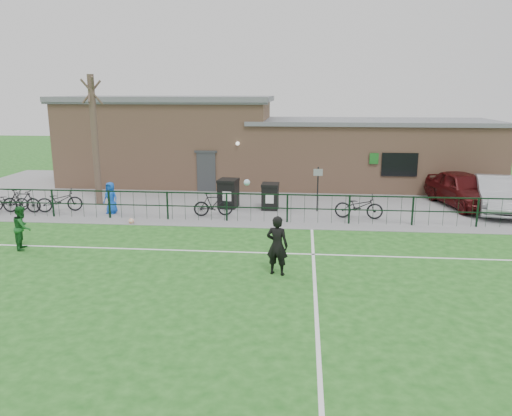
# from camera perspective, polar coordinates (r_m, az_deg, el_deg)

# --- Properties ---
(ground) EXTENTS (90.00, 90.00, 0.00)m
(ground) POSITION_cam_1_polar(r_m,az_deg,el_deg) (13.05, -2.10, -10.66)
(ground) COLOR #1C5819
(ground) RESTS_ON ground
(paving_strip) EXTENTS (34.00, 13.00, 0.02)m
(paving_strip) POSITION_cam_1_polar(r_m,az_deg,el_deg) (25.91, 1.77, 1.55)
(paving_strip) COLOR gray
(paving_strip) RESTS_ON ground
(pitch_line_touch) EXTENTS (28.00, 0.10, 0.01)m
(pitch_line_touch) POSITION_cam_1_polar(r_m,az_deg,el_deg) (20.38, 0.74, -1.73)
(pitch_line_touch) COLOR white
(pitch_line_touch) RESTS_ON ground
(pitch_line_mid) EXTENTS (28.00, 0.10, 0.01)m
(pitch_line_mid) POSITION_cam_1_polar(r_m,az_deg,el_deg) (16.76, -0.32, -5.10)
(pitch_line_mid) COLOR white
(pitch_line_mid) RESTS_ON ground
(pitch_line_perp) EXTENTS (0.10, 16.00, 0.01)m
(pitch_line_perp) POSITION_cam_1_polar(r_m,az_deg,el_deg) (12.96, 6.86, -10.92)
(pitch_line_perp) COLOR white
(pitch_line_perp) RESTS_ON ground
(perimeter_fence) EXTENTS (28.00, 0.10, 1.20)m
(perimeter_fence) POSITION_cam_1_polar(r_m,az_deg,el_deg) (20.43, 0.79, 0.03)
(perimeter_fence) COLOR black
(perimeter_fence) RESTS_ON ground
(bare_tree) EXTENTS (0.30, 0.30, 6.00)m
(bare_tree) POSITION_cam_1_polar(r_m,az_deg,el_deg) (24.40, -17.92, 7.28)
(bare_tree) COLOR #4A372D
(bare_tree) RESTS_ON ground
(wheelie_bin_left) EXTENTS (0.92, 1.02, 1.23)m
(wheelie_bin_left) POSITION_cam_1_polar(r_m,az_deg,el_deg) (22.96, -3.17, 1.59)
(wheelie_bin_left) COLOR black
(wheelie_bin_left) RESTS_ON paving_strip
(wheelie_bin_right) EXTENTS (0.75, 0.84, 1.10)m
(wheelie_bin_right) POSITION_cam_1_polar(r_m,az_deg,el_deg) (22.60, 1.64, 1.24)
(wheelie_bin_right) COLOR black
(wheelie_bin_right) RESTS_ON paving_strip
(sign_post) EXTENTS (0.07, 0.07, 2.00)m
(sign_post) POSITION_cam_1_polar(r_m,az_deg,el_deg) (22.26, 7.05, 2.14)
(sign_post) COLOR black
(sign_post) RESTS_ON paving_strip
(car_maroon) EXTENTS (2.91, 5.08, 1.63)m
(car_maroon) POSITION_cam_1_polar(r_m,az_deg,el_deg) (24.99, 22.61, 2.00)
(car_maroon) COLOR #3F0B0C
(car_maroon) RESTS_ON paving_strip
(car_silver) EXTENTS (2.51, 4.92, 1.55)m
(car_silver) POSITION_cam_1_polar(r_m,az_deg,el_deg) (24.60, 25.71, 1.44)
(car_silver) COLOR #9EA0A5
(car_silver) RESTS_ON paving_strip
(bicycle_a) EXTENTS (1.78, 0.90, 0.89)m
(bicycle_a) POSITION_cam_1_polar(r_m,az_deg,el_deg) (24.91, -26.39, 0.73)
(bicycle_a) COLOR black
(bicycle_a) RESTS_ON paving_strip
(bicycle_b) EXTENTS (1.75, 0.56, 1.04)m
(bicycle_b) POSITION_cam_1_polar(r_m,az_deg,el_deg) (24.26, -25.23, 0.72)
(bicycle_b) COLOR black
(bicycle_b) RESTS_ON paving_strip
(bicycle_c) EXTENTS (2.04, 1.28, 1.01)m
(bicycle_c) POSITION_cam_1_polar(r_m,az_deg,el_deg) (23.80, -21.54, 0.82)
(bicycle_c) COLOR black
(bicycle_c) RESTS_ON paving_strip
(bicycle_d) EXTENTS (1.75, 0.83, 1.01)m
(bicycle_d) POSITION_cam_1_polar(r_m,az_deg,el_deg) (21.44, -4.90, 0.42)
(bicycle_d) COLOR black
(bicycle_d) RESTS_ON paving_strip
(bicycle_e) EXTENTS (2.05, 0.87, 1.05)m
(bicycle_e) POSITION_cam_1_polar(r_m,az_deg,el_deg) (21.39, 11.67, 0.20)
(bicycle_e) COLOR black
(bicycle_e) RESTS_ON paving_strip
(spectator_child) EXTENTS (0.77, 0.61, 1.39)m
(spectator_child) POSITION_cam_1_polar(r_m,az_deg,el_deg) (22.68, -16.27, 1.13)
(spectator_child) COLOR blue
(spectator_child) RESTS_ON paving_strip
(goalkeeper_kick) EXTENTS (1.70, 3.43, 2.29)m
(goalkeeper_kick) POSITION_cam_1_polar(r_m,az_deg,el_deg) (14.65, 2.35, -4.11)
(goalkeeper_kick) COLOR black
(goalkeeper_kick) RESTS_ON ground
(outfield_player) EXTENTS (0.76, 0.86, 1.50)m
(outfield_player) POSITION_cam_1_polar(r_m,az_deg,el_deg) (18.75, -25.15, -2.03)
(outfield_player) COLOR #1A5D23
(outfield_player) RESTS_ON ground
(ball_ground) EXTENTS (0.23, 0.23, 0.23)m
(ball_ground) POSITION_cam_1_polar(r_m,az_deg,el_deg) (20.88, -14.06, -1.46)
(ball_ground) COLOR white
(ball_ground) RESTS_ON ground
(clubhouse) EXTENTS (24.25, 5.40, 4.96)m
(clubhouse) POSITION_cam_1_polar(r_m,az_deg,el_deg) (28.59, 0.41, 7.16)
(clubhouse) COLOR tan
(clubhouse) RESTS_ON ground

